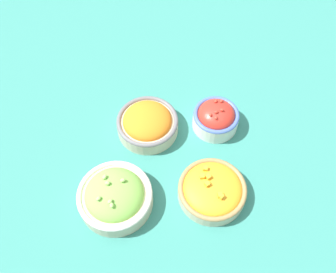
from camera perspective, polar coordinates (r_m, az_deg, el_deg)
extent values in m
plane|color=#337F75|center=(0.98, 0.00, -0.94)|extent=(3.00, 3.00, 0.00)
cylinder|color=beige|center=(0.99, -3.12, 1.73)|extent=(0.16, 0.16, 0.04)
torus|color=slate|center=(0.97, -3.17, 2.39)|extent=(0.16, 0.16, 0.01)
ellipsoid|color=orange|center=(0.97, -3.17, 2.39)|extent=(0.13, 0.13, 0.06)
cylinder|color=beige|center=(0.90, 6.69, -8.33)|extent=(0.16, 0.16, 0.03)
torus|color=#997A4C|center=(0.89, 6.80, -7.88)|extent=(0.16, 0.16, 0.01)
ellipsoid|color=orange|center=(0.89, 6.80, -7.88)|extent=(0.14, 0.14, 0.04)
cube|color=#F4A828|center=(0.88, 5.70, -4.88)|extent=(0.01, 0.01, 0.01)
cube|color=#F4A828|center=(0.86, 6.00, -7.22)|extent=(0.01, 0.01, 0.01)
cube|color=#F4A828|center=(0.86, 7.92, -8.81)|extent=(0.01, 0.01, 0.01)
cube|color=#F4A828|center=(0.87, 6.15, -6.14)|extent=(0.01, 0.01, 0.01)
cube|color=#F4A828|center=(0.87, 5.23, -6.08)|extent=(0.01, 0.01, 0.01)
cube|color=#F4A828|center=(0.86, 8.09, -9.01)|extent=(0.01, 0.01, 0.01)
cylinder|color=silver|center=(1.00, 7.23, 2.52)|extent=(0.12, 0.12, 0.05)
torus|color=#4766B7|center=(0.98, 7.38, 3.31)|extent=(0.12, 0.12, 0.01)
ellipsoid|color=red|center=(0.98, 7.38, 3.31)|extent=(0.10, 0.10, 0.06)
ellipsoid|color=red|center=(0.94, 6.48, 3.33)|extent=(0.01, 0.01, 0.01)
ellipsoid|color=red|center=(0.95, 8.22, 4.05)|extent=(0.01, 0.01, 0.01)
ellipsoid|color=red|center=(0.94, 7.38, 3.73)|extent=(0.01, 0.01, 0.01)
ellipsoid|color=red|center=(0.94, 7.34, 2.86)|extent=(0.01, 0.01, 0.01)
ellipsoid|color=red|center=(0.97, 8.15, 5.39)|extent=(0.01, 0.01, 0.01)
ellipsoid|color=red|center=(0.97, 7.29, 5.37)|extent=(0.01, 0.01, 0.01)
cylinder|color=beige|center=(0.89, -7.99, -9.30)|extent=(0.17, 0.17, 0.04)
torus|color=silver|center=(0.87, -8.15, -8.75)|extent=(0.17, 0.17, 0.01)
ellipsoid|color=#7ABC4C|center=(0.87, -8.15, -8.75)|extent=(0.14, 0.14, 0.06)
ellipsoid|color=#99D166|center=(0.85, -9.22, -7.03)|extent=(0.01, 0.01, 0.01)
ellipsoid|color=#99D166|center=(0.83, -8.83, -9.76)|extent=(0.02, 0.02, 0.01)
ellipsoid|color=#99D166|center=(0.84, -10.54, -9.28)|extent=(0.01, 0.02, 0.01)
ellipsoid|color=#99D166|center=(0.83, -8.58, -10.31)|extent=(0.01, 0.01, 0.01)
ellipsoid|color=#99D166|center=(0.85, -6.91, -6.65)|extent=(0.01, 0.01, 0.01)
ellipsoid|color=#99D166|center=(0.86, -9.64, -6.09)|extent=(0.02, 0.01, 0.01)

